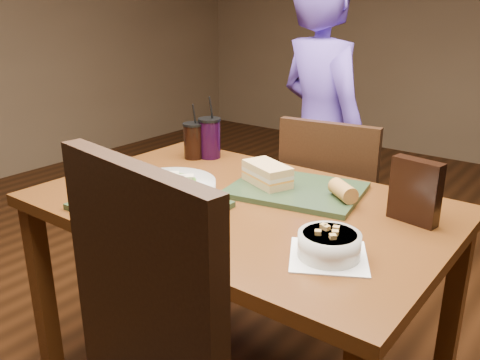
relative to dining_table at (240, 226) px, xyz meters
name	(u,v)px	position (x,y,z in m)	size (l,w,h in m)	color
dining_table	(240,226)	(0.00, 0.00, 0.00)	(1.30, 0.85, 0.75)	#542D10
chair_far	(335,214)	(0.04, 0.60, -0.15)	(0.45, 0.45, 0.92)	black
diner	(321,137)	(-0.18, 0.87, 0.09)	(0.55, 0.36, 1.50)	#563BA4
tray_near	(150,205)	(-0.18, -0.22, 0.10)	(0.42, 0.32, 0.02)	#24351E
tray_far	(296,190)	(0.10, 0.17, 0.10)	(0.42, 0.32, 0.02)	#24351E
salad_bowl	(170,192)	(-0.11, -0.20, 0.15)	(0.27, 0.27, 0.09)	silver
soup_bowl	(329,244)	(0.41, -0.17, 0.13)	(0.26, 0.26, 0.08)	white
sandwich_near	(127,179)	(-0.36, -0.16, 0.13)	(0.11, 0.09, 0.05)	#593819
sandwich_far	(267,174)	(0.00, 0.15, 0.14)	(0.20, 0.15, 0.07)	tan
baguette_near	(151,219)	(-0.03, -0.35, 0.14)	(0.06, 0.06, 0.13)	#AD7533
baguette_far	(343,191)	(0.27, 0.17, 0.14)	(0.05, 0.05, 0.11)	#AD7533
cup_cola	(193,140)	(-0.44, 0.26, 0.16)	(0.08, 0.08, 0.22)	black
cup_berry	(210,138)	(-0.39, 0.31, 0.17)	(0.09, 0.09, 0.25)	black
chip_bag	(415,191)	(0.49, 0.17, 0.18)	(0.14, 0.04, 0.19)	black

